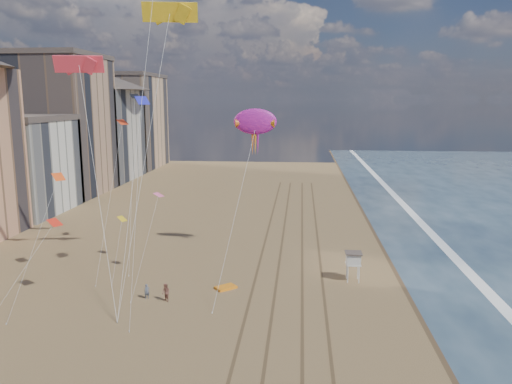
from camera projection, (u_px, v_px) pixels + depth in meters
wet_sand at (411, 243)px, 69.14m from camera, size 260.00×260.00×0.00m
foam at (442, 244)px, 68.77m from camera, size 260.00×260.00×0.00m
tracks at (290, 263)px, 60.81m from camera, size 7.68×120.00×0.01m
buildings at (48, 131)px, 97.49m from camera, size 34.72×131.35×29.00m
lifeguard_stand at (353, 259)px, 54.36m from camera, size 1.81×1.81×3.27m
grounded_kite at (226, 287)px, 52.59m from camera, size 2.50×2.40×0.24m
show_kite at (255, 122)px, 60.90m from camera, size 4.87×9.63×24.24m
kite_flyer_a at (147, 291)px, 49.80m from camera, size 0.66×0.63×1.52m
kite_flyer_b at (166, 293)px, 49.07m from camera, size 1.13×1.10×1.84m
parafoils at (137, 2)px, 51.20m from camera, size 15.99×3.14×14.89m
small_kites at (111, 155)px, 54.32m from camera, size 12.18×15.32×15.40m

